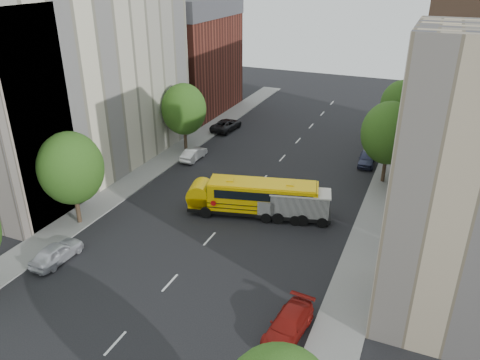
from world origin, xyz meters
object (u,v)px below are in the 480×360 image
Objects in this scene: street_tree_5 at (402,104)px; school_bus at (253,196)px; safari_truck at (295,204)px; street_tree_2 at (184,109)px; parked_car_4 at (367,158)px; street_tree_1 at (71,168)px; parked_car_0 at (57,252)px; parked_car_1 at (194,154)px; street_tree_4 at (389,133)px; parked_car_3 at (288,325)px; parked_car_2 at (226,125)px.

street_tree_5 reaches higher than school_bus.
street_tree_2 is at bearing 133.23° from safari_truck.
street_tree_1 is at bearing -136.04° from parked_car_4.
parked_car_4 is at bearing -105.07° from street_tree_5.
street_tree_1 is 29.78m from parked_car_4.
street_tree_1 is at bearing -90.00° from street_tree_2.
parked_car_0 is at bearing -119.54° from street_tree_5.
parked_car_1 is at bearing 82.10° from street_tree_1.
parked_car_1 is (-19.80, -2.16, -4.43)m from street_tree_4.
street_tree_5 is 1.78× the size of parked_car_0.
school_bus is 14.39m from parked_car_3.
parked_car_2 is at bearing -84.96° from parked_car_1.
street_tree_1 is 28.43m from street_tree_4.
street_tree_5 is (-0.00, 12.00, -0.37)m from street_tree_4.
street_tree_5 reaches higher than parked_car_4.
safari_truck is 1.41× the size of parked_car_3.
parked_car_4 is (-2.20, 3.83, -4.39)m from street_tree_4.
street_tree_1 is 1.22× the size of safari_truck.
street_tree_1 is 20.97m from parked_car_3.
street_tree_2 reaches higher than parked_car_3.
street_tree_2 is 1.90× the size of parked_car_4.
street_tree_1 reaches higher than parked_car_1.
street_tree_4 is 30.62m from parked_car_0.
parked_car_4 is (18.40, -4.30, -0.02)m from parked_car_2.
street_tree_5 is at bearing 92.04° from parked_car_3.
street_tree_1 is at bearing 170.27° from parked_car_3.
safari_truck reaches higher than parked_car_1.
street_tree_4 reaches higher than parked_car_1.
parked_car_3 is at bearing 179.73° from parked_car_0.
street_tree_5 is at bearing 53.75° from street_tree_1.
street_tree_1 is 1.72× the size of parked_car_3.
street_tree_5 is at bearing 61.48° from safari_truck.
street_tree_5 is 1.63× the size of parked_car_3.
school_bus reaches higher than parked_car_4.
street_tree_2 is 1.51× the size of parked_car_2.
parked_car_2 reaches higher than parked_car_1.
street_tree_5 reaches higher than parked_car_2.
street_tree_2 is at bearing 90.00° from street_tree_1.
school_bus reaches higher than safari_truck.
parked_car_4 is at bearing -160.62° from parked_car_1.
safari_truck is (-5.85, -10.43, -3.68)m from street_tree_4.
parked_car_0 is at bearing -175.98° from parked_car_3.
parked_car_0 is at bearing -152.02° from safari_truck.
safari_truck is (16.15, 7.57, -3.56)m from street_tree_1.
street_tree_2 is 30.95m from parked_car_3.
safari_truck is at bearing 133.35° from parked_car_2.
school_bus is at bearing -130.47° from street_tree_4.
street_tree_1 is 0.98× the size of street_tree_4.
street_tree_2 is 1.95× the size of parked_car_1.
street_tree_1 reaches higher than school_bus.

